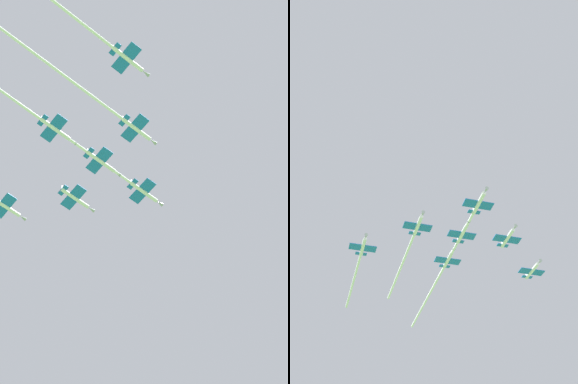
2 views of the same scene
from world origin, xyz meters
TOP-DOWN VIEW (x-y plane):
  - jet_lead at (-6.46, -29.59)m, footprint 31.49×42.23m
  - jet_port_inner at (-18.85, -21.92)m, footprint 9.51×11.19m
  - jet_starboard_inner at (-4.35, -51.20)m, footprint 33.74×45.28m
  - jet_port_outer at (-8.02, -31.70)m, footprint 9.51×11.19m
  - jet_starboard_outer at (-39.16, -24.99)m, footprint 9.51×11.19m
  - jet_center_rear at (-0.05, -69.85)m, footprint 30.88×41.40m
  - jet_port_trail at (-27.99, -58.80)m, footprint 37.44×50.31m

SIDE VIEW (x-z plane):
  - jet_starboard_outer at x=-39.16m, z-range 170.41..172.96m
  - jet_center_rear at x=-0.05m, z-range 170.49..173.05m
  - jet_starboard_inner at x=-4.35m, z-range 171.36..173.92m
  - jet_port_inner at x=-18.85m, z-range 171.83..174.39m
  - jet_lead at x=-6.46m, z-range 171.84..174.40m
  - jet_port_outer at x=-8.02m, z-range 171.87..174.42m
  - jet_port_trail at x=-27.99m, z-range 171.94..174.50m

